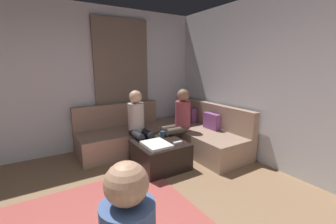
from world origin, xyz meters
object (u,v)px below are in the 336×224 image
coffee_mug (163,134)px  game_remote (178,142)px  person_on_couch_side (139,122)px  sectional_couch (167,135)px  ottoman (160,155)px  person_on_couch_back (178,119)px

coffee_mug → game_remote: coffee_mug is taller
person_on_couch_side → sectional_couch: bearing=-167.3°
ottoman → person_on_couch_back: (-0.31, 0.56, 0.45)m
ottoman → coffee_mug: size_ratio=8.00×
sectional_couch → coffee_mug: bearing=-38.9°
ottoman → coffee_mug: coffee_mug is taller
person_on_couch_side → person_on_couch_back: bearing=166.3°
coffee_mug → game_remote: 0.40m
game_remote → coffee_mug: bearing=-174.3°
coffee_mug → game_remote: bearing=5.7°
sectional_couch → coffee_mug: sectional_couch is taller
ottoman → person_on_couch_side: (-0.48, -0.14, 0.45)m
sectional_couch → ottoman: bearing=-39.0°
person_on_couch_back → person_on_couch_side: bearing=76.3°
person_on_couch_back → person_on_couch_side: 0.73m
coffee_mug → person_on_couch_back: size_ratio=0.08×
sectional_couch → ottoman: sectional_couch is taller
game_remote → person_on_couch_side: person_on_couch_side is taller
sectional_couch → person_on_couch_side: 0.77m
person_on_couch_side → coffee_mug: bearing=141.1°
sectional_couch → coffee_mug: 0.56m
coffee_mug → game_remote: size_ratio=0.63×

